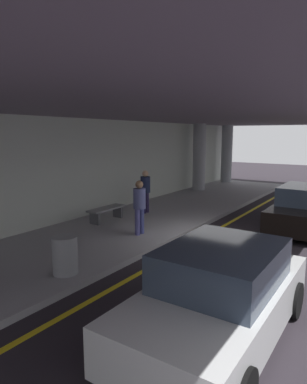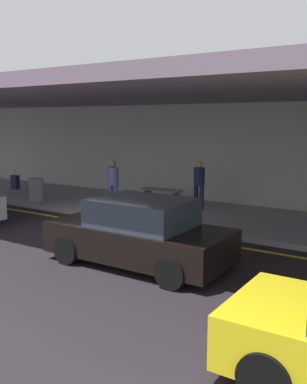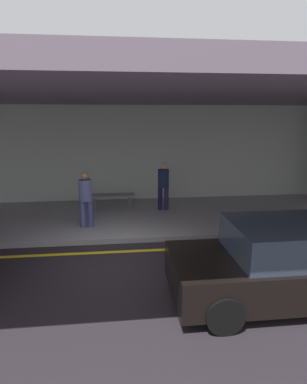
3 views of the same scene
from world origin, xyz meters
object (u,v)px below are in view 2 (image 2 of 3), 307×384
(person_waiting_for_ride, at_px, (199,181))
(suitcase_upright_secondary, at_px, (15,182))
(car_black, at_px, (139,234))
(trash_bin_steel, at_px, (36,190))
(traveler_with_luggage, at_px, (113,181))
(bench_metal, at_px, (161,193))

(person_waiting_for_ride, bearing_deg, suitcase_upright_secondary, 163.16)
(car_black, height_order, trash_bin_steel, car_black)
(traveler_with_luggage, relative_size, person_waiting_for_ride, 1.00)
(traveler_with_luggage, bearing_deg, person_waiting_for_ride, 87.24)
(trash_bin_steel, bearing_deg, suitcase_upright_secondary, 154.10)
(car_black, relative_size, person_waiting_for_ride, 2.44)
(car_black, xyz_separation_m, person_waiting_for_ride, (-1.44, 5.62, 0.40))
(car_black, xyz_separation_m, suitcase_upright_secondary, (-10.35, 5.09, -0.25))
(car_black, xyz_separation_m, trash_bin_steel, (-7.36, 3.63, -0.14))
(traveler_with_luggage, xyz_separation_m, trash_bin_steel, (-3.39, -0.43, -0.54))
(suitcase_upright_secondary, xyz_separation_m, trash_bin_steel, (2.99, -1.45, 0.11))
(car_black, bearing_deg, suitcase_upright_secondary, -28.60)
(suitcase_upright_secondary, bearing_deg, trash_bin_steel, -19.23)
(suitcase_upright_secondary, relative_size, trash_bin_steel, 1.06)
(car_black, distance_m, trash_bin_steel, 8.21)
(person_waiting_for_ride, height_order, suitcase_upright_secondary, person_waiting_for_ride)
(bench_metal, bearing_deg, suitcase_upright_secondary, -172.29)
(traveler_with_luggage, relative_size, trash_bin_steel, 1.98)
(car_black, relative_size, trash_bin_steel, 4.82)
(car_black, distance_m, traveler_with_luggage, 5.69)
(suitcase_upright_secondary, bearing_deg, car_black, -19.49)
(traveler_with_luggage, height_order, person_waiting_for_ride, same)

